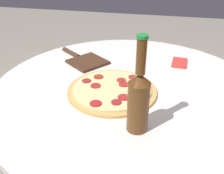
# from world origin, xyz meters

# --- Properties ---
(table) EXTENTS (1.01, 1.01, 0.73)m
(table) POSITION_xyz_m (0.00, 0.00, 0.53)
(table) COLOR silver
(table) RESTS_ON ground_plane
(pizza) EXTENTS (0.32, 0.32, 0.02)m
(pizza) POSITION_xyz_m (0.06, -0.05, 0.74)
(pizza) COLOR tan
(pizza) RESTS_ON table
(beer_bottle) EXTENTS (0.06, 0.06, 0.28)m
(beer_bottle) POSITION_xyz_m (0.24, 0.06, 0.83)
(beer_bottle) COLOR #563314
(beer_bottle) RESTS_ON table
(pizza_paddle) EXTENTS (0.23, 0.26, 0.02)m
(pizza_paddle) POSITION_xyz_m (-0.17, -0.23, 0.74)
(pizza_paddle) COLOR #422819
(pizza_paddle) RESTS_ON table
(napkin) EXTENTS (0.11, 0.07, 0.01)m
(napkin) POSITION_xyz_m (-0.24, 0.19, 0.74)
(napkin) COLOR red
(napkin) RESTS_ON table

